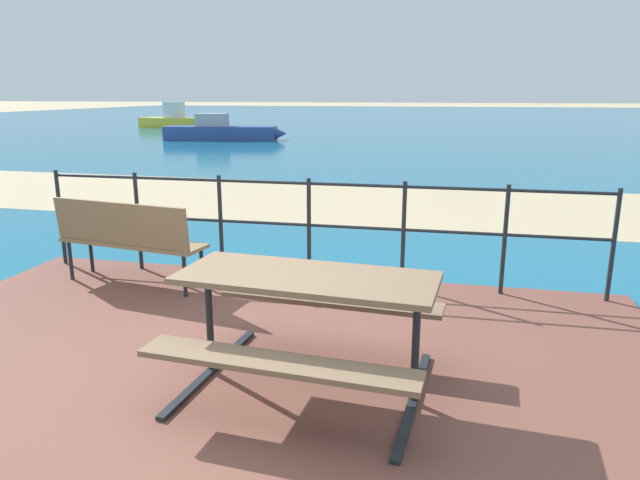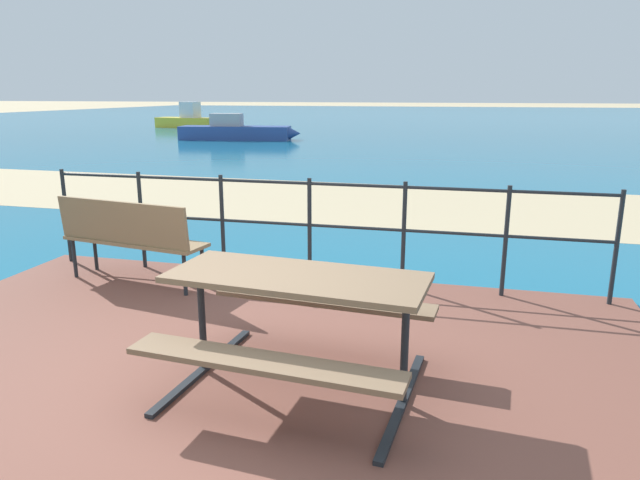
{
  "view_description": "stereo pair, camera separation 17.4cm",
  "coord_description": "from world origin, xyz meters",
  "px_view_note": "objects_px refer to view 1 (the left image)",
  "views": [
    {
      "loc": [
        1.38,
        -3.33,
        2.01
      ],
      "look_at": [
        0.16,
        2.21,
        0.56
      ],
      "focal_mm": 32.43,
      "sensor_mm": 36.0,
      "label": 1
    },
    {
      "loc": [
        1.55,
        -3.29,
        2.01
      ],
      "look_at": [
        0.16,
        2.21,
        0.56
      ],
      "focal_mm": 32.43,
      "sensor_mm": 36.0,
      "label": 2
    }
  ],
  "objects_px": {
    "picnic_table": "(307,305)",
    "boat_near": "(222,131)",
    "park_bench": "(127,235)",
    "boat_mid": "(170,120)"
  },
  "relations": [
    {
      "from": "park_bench",
      "to": "boat_near",
      "type": "distance_m",
      "value": 19.86
    },
    {
      "from": "park_bench",
      "to": "boat_mid",
      "type": "distance_m",
      "value": 29.27
    },
    {
      "from": "picnic_table",
      "to": "park_bench",
      "type": "distance_m",
      "value": 2.84
    },
    {
      "from": "picnic_table",
      "to": "boat_near",
      "type": "relative_size",
      "value": 0.34
    },
    {
      "from": "picnic_table",
      "to": "boat_mid",
      "type": "bearing_deg",
      "value": 122.93
    },
    {
      "from": "picnic_table",
      "to": "boat_mid",
      "type": "height_order",
      "value": "boat_mid"
    },
    {
      "from": "picnic_table",
      "to": "boat_mid",
      "type": "xyz_separation_m",
      "value": [
        -15.01,
        28.03,
        -0.2
      ]
    },
    {
      "from": "park_bench",
      "to": "boat_near",
      "type": "bearing_deg",
      "value": -61.3
    },
    {
      "from": "boat_mid",
      "to": "boat_near",
      "type": "bearing_deg",
      "value": 140.32
    },
    {
      "from": "picnic_table",
      "to": "park_bench",
      "type": "bearing_deg",
      "value": 148.68
    }
  ]
}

